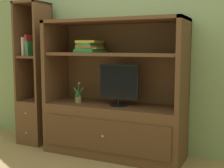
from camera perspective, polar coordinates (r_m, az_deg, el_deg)
ground_plane at (r=3.40m, az=-2.53°, el=-15.11°), size 8.00×8.00×0.00m
painted_rear_wall at (r=3.83m, az=2.51°, el=8.80°), size 6.00×0.10×2.80m
media_console at (r=3.61m, az=0.38°, el=-5.59°), size 1.65×0.59×1.59m
tv_monitor at (r=3.48m, az=1.25°, el=-0.03°), size 0.48×0.21×0.48m
potted_plant at (r=3.72m, az=-6.33°, el=-2.77°), size 0.13×0.09×0.26m
magazine_stack at (r=3.65m, az=-4.19°, el=7.01°), size 0.31×0.36×0.14m
bookshelf_tall at (r=4.18m, az=-14.22°, el=-2.06°), size 0.36×0.40×1.85m
upright_book_row at (r=4.17m, az=-15.40°, el=6.75°), size 0.11×0.18×0.27m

